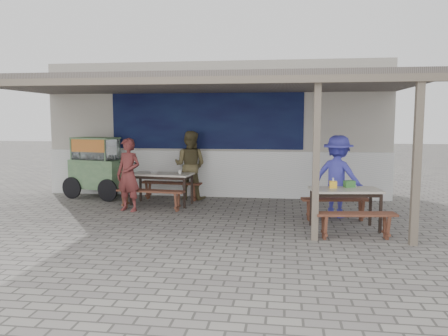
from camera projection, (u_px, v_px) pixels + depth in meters
name	position (u px, v px, depth m)	size (l,w,h in m)	color
ground	(189.00, 223.00, 8.54)	(60.00, 60.00, 0.00)	slate
back_wall	(217.00, 130.00, 11.87)	(9.00, 1.28, 3.50)	#B8B2A5
warung_roof	(198.00, 86.00, 9.12)	(9.00, 4.21, 2.81)	#5E5551
table_left	(161.00, 177.00, 10.29)	(1.51, 0.81, 0.75)	beige
bench_left_street	(151.00, 195.00, 9.71)	(1.57, 0.45, 0.45)	brown
bench_left_wall	(171.00, 186.00, 10.94)	(1.57, 0.45, 0.45)	brown
table_right	(345.00, 193.00, 7.97)	(1.32, 0.83, 0.75)	beige
bench_right_street	(356.00, 220.00, 7.33)	(1.37, 0.46, 0.45)	brown
bench_right_wall	(335.00, 204.00, 8.69)	(1.37, 0.46, 0.45)	brown
vendor_cart	(97.00, 165.00, 11.20)	(2.01, 1.07, 1.56)	#709261
patron_street_side	(129.00, 175.00, 9.57)	(0.59, 0.39, 1.61)	maroon
patron_wall_side	(190.00, 165.00, 11.00)	(0.84, 0.65, 1.73)	brown
patron_right_table	(338.00, 176.00, 8.97)	(1.09, 0.63, 1.69)	#3F3FB6
tissue_box	(333.00, 184.00, 8.07)	(0.13, 0.13, 0.13)	yellow
donation_box	(349.00, 184.00, 8.14)	(0.19, 0.13, 0.13)	#3B7A36
condiment_jar	(180.00, 172.00, 10.23)	(0.07, 0.07, 0.08)	white
condiment_bowl	(154.00, 172.00, 10.31)	(0.17, 0.17, 0.04)	white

